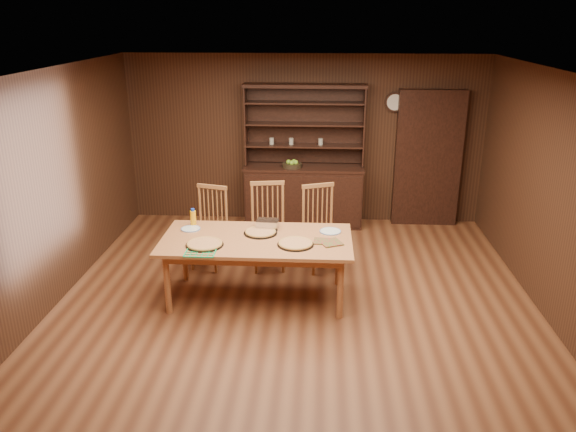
# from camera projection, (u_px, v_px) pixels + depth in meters

# --- Properties ---
(floor) EXTENTS (6.00, 6.00, 0.00)m
(floor) POSITION_uv_depth(u_px,v_px,m) (295.00, 309.00, 6.36)
(floor) COLOR brown
(floor) RESTS_ON ground
(room_shell) EXTENTS (6.00, 6.00, 6.00)m
(room_shell) POSITION_uv_depth(u_px,v_px,m) (296.00, 174.00, 5.82)
(room_shell) COLOR silver
(room_shell) RESTS_ON floor
(china_hutch) EXTENTS (1.84, 0.52, 2.17)m
(china_hutch) POSITION_uv_depth(u_px,v_px,m) (304.00, 188.00, 8.74)
(china_hutch) COLOR black
(china_hutch) RESTS_ON floor
(doorway) EXTENTS (1.00, 0.18, 2.10)m
(doorway) POSITION_uv_depth(u_px,v_px,m) (428.00, 159.00, 8.62)
(doorway) COLOR black
(doorway) RESTS_ON floor
(wall_clock) EXTENTS (0.30, 0.05, 0.30)m
(wall_clock) POSITION_uv_depth(u_px,v_px,m) (395.00, 102.00, 8.41)
(wall_clock) COLOR black
(wall_clock) RESTS_ON room_shell
(dining_table) EXTENTS (2.16, 1.08, 0.75)m
(dining_table) POSITION_uv_depth(u_px,v_px,m) (257.00, 244.00, 6.38)
(dining_table) COLOR #B36B3E
(dining_table) RESTS_ON floor
(chair_left) EXTENTS (0.53, 0.52, 1.07)m
(chair_left) POSITION_uv_depth(u_px,v_px,m) (210.00, 224.00, 7.31)
(chair_left) COLOR #AE703B
(chair_left) RESTS_ON floor
(chair_center) EXTENTS (0.52, 0.50, 1.13)m
(chair_center) POSITION_uv_depth(u_px,v_px,m) (268.00, 222.00, 7.27)
(chair_center) COLOR #AE703B
(chair_center) RESTS_ON floor
(chair_right) EXTENTS (0.58, 0.57, 1.11)m
(chair_right) POSITION_uv_depth(u_px,v_px,m) (320.00, 224.00, 7.25)
(chair_right) COLOR #AE703B
(chair_right) RESTS_ON floor
(pizza_left) EXTENTS (0.42, 0.42, 0.04)m
(pizza_left) POSITION_uv_depth(u_px,v_px,m) (205.00, 244.00, 6.16)
(pizza_left) COLOR black
(pizza_left) RESTS_ON dining_table
(pizza_right) EXTENTS (0.40, 0.40, 0.04)m
(pizza_right) POSITION_uv_depth(u_px,v_px,m) (296.00, 243.00, 6.17)
(pizza_right) COLOR black
(pizza_right) RESTS_ON dining_table
(pizza_center) EXTENTS (0.39, 0.39, 0.04)m
(pizza_center) POSITION_uv_depth(u_px,v_px,m) (261.00, 232.00, 6.50)
(pizza_center) COLOR black
(pizza_center) RESTS_ON dining_table
(cooling_rack) EXTENTS (0.41, 0.41, 0.01)m
(cooling_rack) POSITION_uv_depth(u_px,v_px,m) (201.00, 251.00, 6.00)
(cooling_rack) COLOR #0CA859
(cooling_rack) RESTS_ON dining_table
(plate_left) EXTENTS (0.23, 0.23, 0.02)m
(plate_left) POSITION_uv_depth(u_px,v_px,m) (191.00, 229.00, 6.62)
(plate_left) COLOR beige
(plate_left) RESTS_ON dining_table
(plate_right) EXTENTS (0.25, 0.25, 0.02)m
(plate_right) POSITION_uv_depth(u_px,v_px,m) (330.00, 231.00, 6.54)
(plate_right) COLOR beige
(plate_right) RESTS_ON dining_table
(foil_dish) EXTENTS (0.27, 0.20, 0.10)m
(foil_dish) POSITION_uv_depth(u_px,v_px,m) (268.00, 224.00, 6.65)
(foil_dish) COLOR silver
(foil_dish) RESTS_ON dining_table
(juice_bottle) EXTENTS (0.07, 0.07, 0.21)m
(juice_bottle) POSITION_uv_depth(u_px,v_px,m) (193.00, 218.00, 6.71)
(juice_bottle) COLOR #FFAD0D
(juice_bottle) RESTS_ON dining_table
(pot_holder_a) EXTENTS (0.29, 0.29, 0.02)m
(pot_holder_a) POSITION_uv_depth(u_px,v_px,m) (331.00, 243.00, 6.22)
(pot_holder_a) COLOR #A71323
(pot_holder_a) RESTS_ON dining_table
(pot_holder_b) EXTENTS (0.20, 0.20, 0.01)m
(pot_holder_b) POSITION_uv_depth(u_px,v_px,m) (322.00, 241.00, 6.26)
(pot_holder_b) COLOR #A71323
(pot_holder_b) RESTS_ON dining_table
(fruit_bowl) EXTENTS (0.31, 0.31, 0.12)m
(fruit_bowl) POSITION_uv_depth(u_px,v_px,m) (292.00, 164.00, 8.56)
(fruit_bowl) COLOR black
(fruit_bowl) RESTS_ON china_hutch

